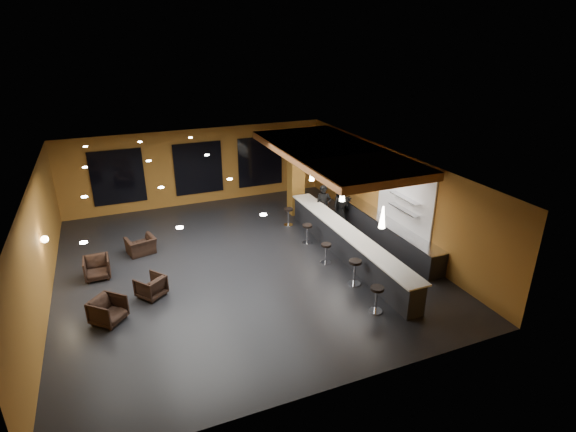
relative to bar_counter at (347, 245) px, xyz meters
name	(u,v)px	position (x,y,z in m)	size (l,w,h in m)	color
floor	(241,265)	(-3.65, 1.00, -0.55)	(12.00, 13.00, 0.10)	black
ceiling	(236,166)	(-3.65, 1.00, 3.05)	(12.00, 13.00, 0.10)	black
wall_back	(198,167)	(-3.65, 7.55, 1.25)	(12.00, 0.10, 3.50)	#935E20
wall_front	(328,329)	(-3.65, -5.55, 1.25)	(12.00, 0.10, 3.50)	#935E20
wall_left	(37,249)	(-9.70, 1.00, 1.25)	(0.10, 13.00, 3.50)	#935E20
wall_right	(391,194)	(2.40, 1.00, 1.25)	(0.10, 13.00, 3.50)	#935E20
wood_soffit	(332,152)	(0.35, 2.00, 2.86)	(3.60, 8.00, 0.28)	#A96231
window_left	(118,177)	(-7.15, 7.44, 1.20)	(2.20, 0.06, 2.40)	black
window_center	(198,168)	(-3.65, 7.44, 1.20)	(2.20, 0.06, 2.40)	black
window_right	(260,162)	(-0.65, 7.44, 1.20)	(2.20, 0.06, 2.40)	black
tile_backsplash	(405,197)	(2.31, 0.00, 1.50)	(0.06, 3.20, 2.40)	white
bar_counter	(347,245)	(0.00, 0.00, 0.00)	(0.60, 8.00, 1.00)	black
bar_top	(348,231)	(0.00, 0.00, 0.52)	(0.78, 8.10, 0.05)	white
prep_counter	(386,232)	(2.00, 0.50, -0.07)	(0.70, 6.00, 0.86)	black
prep_top	(387,221)	(2.00, 0.50, 0.39)	(0.72, 6.00, 0.03)	silver
wall_shelf_lower	(404,210)	(2.17, -0.20, 1.10)	(0.30, 1.50, 0.03)	silver
wall_shelf_upper	(405,198)	(2.17, -0.20, 1.55)	(0.30, 1.50, 0.03)	silver
column	(296,175)	(0.00, 4.60, 1.25)	(0.60, 0.60, 3.50)	brown
wall_sconce	(44,239)	(-9.53, 1.50, 1.30)	(0.22, 0.22, 0.22)	#FFE5B2
pendant_0	(383,217)	(0.00, -2.00, 1.85)	(0.20, 0.20, 0.70)	white
pendant_1	(342,192)	(0.00, 0.50, 1.85)	(0.20, 0.20, 0.70)	white
pendant_2	(312,172)	(0.00, 3.00, 1.85)	(0.20, 0.20, 0.70)	white
staff_a	(323,206)	(0.50, 2.88, 0.38)	(0.64, 0.42, 1.75)	black
staff_b	(344,202)	(1.47, 2.93, 0.40)	(0.87, 0.68, 1.80)	black
staff_c	(340,205)	(1.21, 2.73, 0.37)	(0.85, 0.55, 1.73)	black
armchair_a	(108,310)	(-8.04, -0.84, -0.13)	(0.80, 0.82, 0.75)	black
armchair_b	(151,286)	(-6.78, 0.05, -0.16)	(0.74, 0.76, 0.69)	black
armchair_c	(97,268)	(-8.28, 1.87, -0.13)	(0.79, 0.81, 0.74)	black
armchair_d	(141,246)	(-6.77, 3.14, -0.19)	(0.97, 0.84, 0.63)	black
bar_stool_0	(377,296)	(-0.87, -3.27, 0.02)	(0.41, 0.41, 0.82)	silver
bar_stool_1	(355,269)	(-0.67, -1.70, 0.05)	(0.43, 0.43, 0.86)	silver
bar_stool_2	(326,251)	(-0.88, -0.10, -0.02)	(0.38, 0.38, 0.75)	silver
bar_stool_3	(307,231)	(-0.81, 1.61, -0.01)	(0.39, 0.39, 0.76)	silver
bar_stool_4	(288,215)	(-0.83, 3.45, -0.01)	(0.38, 0.38, 0.76)	silver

